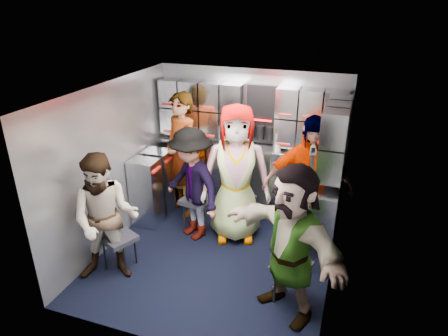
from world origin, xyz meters
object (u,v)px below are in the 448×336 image
(attendant_arc_a, at_px, (106,219))
(jump_seat_near_left, at_px, (119,239))
(jump_seat_mid_left, at_px, (198,202))
(jump_seat_center, at_px, (239,203))
(attendant_arc_d, at_px, (307,189))
(attendant_arc_b, at_px, (192,185))
(attendant_arc_e, at_px, (291,243))
(attendant_arc_c, at_px, (236,174))
(attendant_standing, at_px, (182,155))
(jump_seat_mid_right, at_px, (306,217))
(jump_seat_near_right, at_px, (291,268))

(attendant_arc_a, bearing_deg, jump_seat_near_left, 68.28)
(jump_seat_mid_left, height_order, jump_seat_center, jump_seat_mid_left)
(attendant_arc_d, bearing_deg, attendant_arc_b, 172.34)
(attendant_arc_e, bearing_deg, attendant_arc_c, 162.89)
(jump_seat_center, relative_size, attendant_arc_b, 0.31)
(attendant_arc_e, bearing_deg, jump_seat_near_left, -147.39)
(attendant_arc_a, xyz_separation_m, attendant_arc_d, (2.03, 1.19, 0.15))
(attendant_arc_e, bearing_deg, attendant_arc_a, -142.31)
(jump_seat_mid_left, xyz_separation_m, attendant_standing, (-0.40, 0.38, 0.49))
(jump_seat_mid_right, relative_size, attendant_arc_a, 0.33)
(jump_seat_center, bearing_deg, jump_seat_mid_right, -6.03)
(jump_seat_mid_left, relative_size, attendant_arc_d, 0.26)
(attendant_arc_d, bearing_deg, jump_seat_center, 152.48)
(jump_seat_center, bearing_deg, attendant_arc_a, -126.94)
(jump_seat_near_right, distance_m, attendant_arc_c, 1.45)
(jump_seat_mid_left, xyz_separation_m, jump_seat_center, (0.54, 0.18, -0.01))
(jump_seat_center, distance_m, attendant_arc_c, 0.54)
(jump_seat_mid_right, height_order, attendant_standing, attendant_standing)
(jump_seat_near_right, height_order, attendant_arc_b, attendant_arc_b)
(jump_seat_near_left, xyz_separation_m, attendant_standing, (0.16, 1.49, 0.53))
(jump_seat_near_left, bearing_deg, jump_seat_mid_right, 30.38)
(jump_seat_near_right, distance_m, attendant_standing, 2.38)
(attendant_arc_a, xyz_separation_m, attendant_arc_c, (1.10, 1.28, 0.16))
(attendant_standing, bearing_deg, attendant_arc_b, -24.45)
(attendant_standing, height_order, attendant_arc_a, attendant_standing)
(jump_seat_near_left, xyz_separation_m, attendant_arc_e, (2.03, -0.06, 0.44))
(attendant_standing, bearing_deg, jump_seat_center, 18.16)
(attendant_arc_a, xyz_separation_m, attendant_arc_e, (2.03, 0.12, 0.06))
(jump_seat_near_right, relative_size, attendant_arc_e, 0.27)
(jump_seat_near_left, relative_size, jump_seat_mid_left, 1.01)
(attendant_arc_c, relative_size, attendant_arc_e, 1.11)
(attendant_arc_c, bearing_deg, attendant_standing, 139.35)
(jump_seat_mid_left, height_order, attendant_arc_a, attendant_arc_a)
(jump_seat_near_left, xyz_separation_m, attendant_arc_d, (2.03, 1.01, 0.53))
(attendant_arc_b, relative_size, attendant_arc_e, 0.93)
(jump_seat_near_left, relative_size, attendant_arc_d, 0.26)
(attendant_standing, relative_size, attendant_arc_d, 1.00)
(jump_seat_center, xyz_separation_m, jump_seat_mid_right, (0.92, -0.10, 0.01))
(jump_seat_mid_left, distance_m, attendant_arc_a, 1.44)
(jump_seat_near_left, relative_size, jump_seat_mid_right, 0.96)
(jump_seat_near_left, xyz_separation_m, attendant_arc_a, (0.00, -0.18, 0.38))
(jump_seat_mid_left, bearing_deg, jump_seat_center, 18.10)
(jump_seat_near_left, relative_size, jump_seat_center, 1.02)
(jump_seat_near_left, relative_size, attendant_arc_c, 0.26)
(attendant_arc_d, bearing_deg, attendant_standing, 154.65)
(jump_seat_near_left, height_order, attendant_arc_c, attendant_arc_c)
(jump_seat_near_right, xyz_separation_m, attendant_arc_b, (-1.47, 0.81, 0.38))
(attendant_arc_b, distance_m, attendant_arc_d, 1.48)
(jump_seat_near_left, relative_size, attendant_arc_a, 0.31)
(attendant_standing, height_order, attendant_arc_e, attendant_standing)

